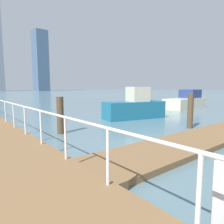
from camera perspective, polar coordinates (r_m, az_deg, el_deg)
name	(u,v)px	position (r m, az deg, el deg)	size (l,w,h in m)	color
ground_plane	(38,115)	(16.93, -20.14, -0.79)	(300.00, 300.00, 0.00)	slate
floating_dock	(206,137)	(9.42, 24.94, -6.42)	(12.96, 2.00, 0.18)	olive
boardwalk_railing	(32,115)	(7.44, -21.66, -0.67)	(0.06, 29.14, 1.08)	white
dock_piling_1	(60,115)	(9.73, -14.36, -0.92)	(0.32, 0.32, 1.73)	brown
dock_piling_4	(190,111)	(11.52, 21.20, 0.28)	(0.30, 0.30, 1.83)	brown
moored_boat_0	(135,107)	(14.19, 6.40, 1.34)	(4.53, 2.38, 2.20)	#1E6B8C
moored_boat_3	(186,101)	(22.34, 20.18, 2.83)	(5.65, 2.36, 1.92)	beige
skyline_tower_4	(41,61)	(126.21, -19.47, 13.35)	(6.97, 7.43, 33.86)	slate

